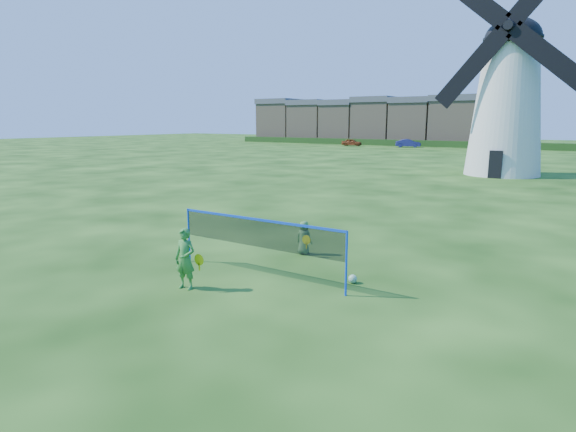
# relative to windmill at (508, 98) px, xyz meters

# --- Properties ---
(ground) EXTENTS (220.00, 220.00, 0.00)m
(ground) POSITION_rel_windmill_xyz_m (-0.83, -28.82, -5.64)
(ground) COLOR black
(ground) RESTS_ON ground
(windmill) EXTENTS (10.92, 5.36, 15.80)m
(windmill) POSITION_rel_windmill_xyz_m (0.00, 0.00, 0.00)
(windmill) COLOR white
(windmill) RESTS_ON ground
(badminton_net) EXTENTS (5.05, 0.05, 1.55)m
(badminton_net) POSITION_rel_windmill_xyz_m (-0.94, -29.21, -4.50)
(badminton_net) COLOR blue
(badminton_net) RESTS_ON ground
(player_girl) EXTENTS (0.72, 0.44, 1.49)m
(player_girl) POSITION_rel_windmill_xyz_m (-1.88, -30.89, -4.89)
(player_girl) COLOR #388434
(player_girl) RESTS_ON ground
(player_boy) EXTENTS (0.62, 0.40, 1.03)m
(player_boy) POSITION_rel_windmill_xyz_m (-1.08, -26.75, -5.12)
(player_boy) COLOR #498640
(player_boy) RESTS_ON ground
(play_ball) EXTENTS (0.22, 0.22, 0.22)m
(play_ball) POSITION_rel_windmill_xyz_m (1.31, -28.32, -5.53)
(play_ball) COLOR green
(play_ball) RESTS_ON ground
(terraced_houses) EXTENTS (49.05, 8.40, 8.37)m
(terraced_houses) POSITION_rel_windmill_xyz_m (-28.59, 43.18, -1.56)
(terraced_houses) COLOR #9B8267
(terraced_houses) RESTS_ON ground
(hedge) EXTENTS (62.00, 0.80, 1.00)m
(hedge) POSITION_rel_windmill_xyz_m (-22.83, 37.18, -5.14)
(hedge) COLOR #193814
(hedge) RESTS_ON ground
(car_left) EXTENTS (3.50, 1.92, 1.13)m
(car_left) POSITION_rel_windmill_xyz_m (-28.51, 33.24, -5.07)
(car_left) COLOR brown
(car_left) RESTS_ON ground
(car_right) EXTENTS (4.03, 2.23, 1.26)m
(car_right) POSITION_rel_windmill_xyz_m (-19.16, 34.00, -5.01)
(car_right) COLOR navy
(car_right) RESTS_ON ground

